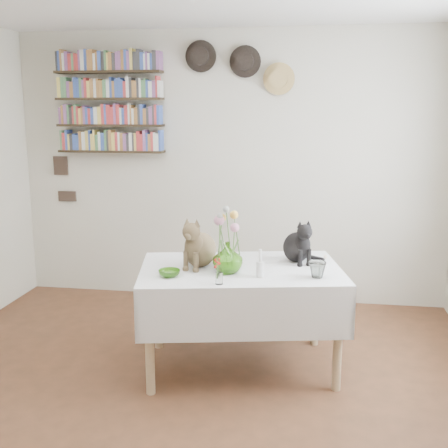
% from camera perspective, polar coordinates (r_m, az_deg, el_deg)
% --- Properties ---
extents(room, '(4.08, 4.58, 2.58)m').
position_cam_1_polar(room, '(3.05, -5.81, 1.32)').
color(room, brown).
rests_on(room, ground).
extents(dining_table, '(1.51, 1.13, 0.73)m').
position_cam_1_polar(dining_table, '(3.89, 1.70, -7.00)').
color(dining_table, white).
rests_on(dining_table, room).
extents(tabby_cat, '(0.31, 0.36, 0.36)m').
position_cam_1_polar(tabby_cat, '(3.85, -2.44, -1.67)').
color(tabby_cat, olive).
rests_on(tabby_cat, dining_table).
extents(black_cat, '(0.31, 0.34, 0.32)m').
position_cam_1_polar(black_cat, '(4.00, 7.42, -1.55)').
color(black_cat, black).
rests_on(black_cat, dining_table).
extents(flower_vase, '(0.27, 0.27, 0.21)m').
position_cam_1_polar(flower_vase, '(3.70, 0.38, -3.42)').
color(flower_vase, '#7AC83C').
rests_on(flower_vase, dining_table).
extents(green_bowl, '(0.20, 0.20, 0.04)m').
position_cam_1_polar(green_bowl, '(3.65, -5.57, -5.00)').
color(green_bowl, '#7AC83C').
rests_on(green_bowl, dining_table).
extents(drinking_glass, '(0.15, 0.15, 0.11)m').
position_cam_1_polar(drinking_glass, '(3.66, 9.45, -4.59)').
color(drinking_glass, white).
rests_on(drinking_glass, dining_table).
extents(candlestick, '(0.05, 0.05, 0.18)m').
position_cam_1_polar(candlestick, '(3.63, 3.68, -4.45)').
color(candlestick, white).
rests_on(candlestick, dining_table).
extents(berry_jar, '(0.05, 0.05, 0.19)m').
position_cam_1_polar(berry_jar, '(3.47, -0.51, -4.79)').
color(berry_jar, white).
rests_on(berry_jar, dining_table).
extents(porcelain_figurine, '(0.05, 0.05, 0.09)m').
position_cam_1_polar(porcelain_figurine, '(3.89, 10.25, -3.83)').
color(porcelain_figurine, white).
rests_on(porcelain_figurine, dining_table).
extents(flower_bouquet, '(0.17, 0.12, 0.39)m').
position_cam_1_polar(flower_bouquet, '(3.66, 0.37, 0.24)').
color(flower_bouquet, '#4C7233').
rests_on(flower_bouquet, flower_vase).
extents(bookshelf_unit, '(1.00, 0.16, 0.91)m').
position_cam_1_polar(bookshelf_unit, '(5.39, -11.53, 11.95)').
color(bookshelf_unit, black).
rests_on(bookshelf_unit, room).
extents(wall_hats, '(0.98, 0.09, 0.48)m').
position_cam_1_polar(wall_hats, '(5.14, 1.75, 15.82)').
color(wall_hats, black).
rests_on(wall_hats, room).
extents(wall_art_plaques, '(0.21, 0.02, 0.44)m').
position_cam_1_polar(wall_art_plaques, '(5.70, -15.99, 4.48)').
color(wall_art_plaques, '#38281E').
rests_on(wall_art_plaques, room).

